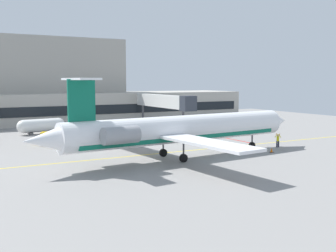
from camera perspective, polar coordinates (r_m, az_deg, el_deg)
ground at (r=48.06m, az=3.58°, el=-4.18°), size 120.00×120.00×0.11m
terminal_building at (r=91.22m, az=-14.95°, el=4.87°), size 76.54×15.90×17.92m
jet_bridge_west at (r=78.17m, az=-0.50°, el=3.44°), size 2.40×20.81×6.14m
regional_jet at (r=45.54m, az=1.55°, el=-0.50°), size 34.92×26.78×8.98m
baggage_tug at (r=62.98m, az=-11.54°, el=-0.79°), size 3.36×2.94×2.37m
pushback_tractor at (r=57.53m, az=-16.16°, el=-1.78°), size 3.58×2.99×1.81m
fuel_tank at (r=70.36m, az=-17.29°, el=0.07°), size 7.96×3.02×2.47m
marshaller at (r=55.64m, az=15.10°, el=-1.90°), size 0.66×0.64×1.88m
safety_cone_alpha at (r=51.51m, az=14.28°, el=-3.32°), size 0.47×0.47×0.55m
safety_cone_bravo at (r=52.00m, az=8.12°, el=-3.10°), size 0.47×0.47×0.55m
safety_cone_charlie at (r=55.64m, az=7.24°, el=-2.47°), size 0.47×0.47×0.55m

